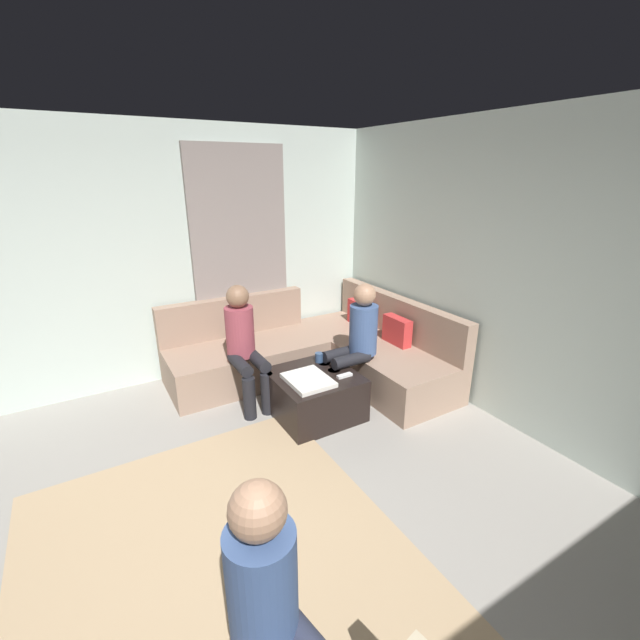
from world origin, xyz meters
TOP-DOWN VIEW (x-y plane):
  - ground_plane at (0.00, 0.00)m, footprint 6.00×6.00m
  - wall_back at (0.00, 2.94)m, footprint 6.00×0.12m
  - wall_left at (-2.94, 0.00)m, footprint 0.12×6.00m
  - curtain_panel at (-2.84, 1.30)m, footprint 0.06×1.10m
  - area_rug at (-0.20, 0.10)m, footprint 2.60×2.20m
  - sectional_couch at (-2.08, 1.88)m, footprint 2.10×2.55m
  - ottoman at (-1.38, 1.42)m, footprint 0.76×0.76m
  - folded_blanket at (-1.28, 1.30)m, footprint 0.44×0.36m
  - coffee_mug at (-1.60, 1.60)m, footprint 0.08×0.08m
  - game_remote at (-1.20, 1.64)m, footprint 0.05×0.15m
  - person_on_couch_back at (-1.46, 1.93)m, footprint 0.30×0.60m
  - person_on_couch_side at (-1.93, 0.95)m, footprint 0.60×0.30m
  - person_on_armchair at (0.64, 0.10)m, footprint 0.61×0.37m

SIDE VIEW (x-z plane):
  - ground_plane at x=0.00m, z-range -0.10..0.00m
  - area_rug at x=-0.20m, z-range 0.00..0.01m
  - ottoman at x=-1.38m, z-range 0.00..0.42m
  - sectional_couch at x=-2.08m, z-range -0.15..0.72m
  - game_remote at x=-1.20m, z-range 0.42..0.44m
  - folded_blanket at x=-1.28m, z-range 0.42..0.46m
  - coffee_mug at x=-1.60m, z-range 0.42..0.52m
  - person_on_armchair at x=0.64m, z-range 0.05..1.23m
  - person_on_couch_back at x=-1.46m, z-range 0.06..1.26m
  - person_on_couch_side at x=-1.93m, z-range 0.06..1.26m
  - curtain_panel at x=-2.84m, z-range 0.00..2.50m
  - wall_back at x=0.00m, z-range 0.00..2.70m
  - wall_left at x=-2.94m, z-range 0.00..2.70m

